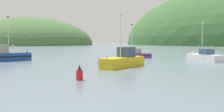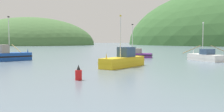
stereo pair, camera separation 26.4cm
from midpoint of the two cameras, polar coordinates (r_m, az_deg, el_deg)
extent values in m
ellipsoid|color=#2D562D|center=(245.31, 19.89, 2.52)|extent=(84.93, 67.95, 70.70)
ellipsoid|color=#47703D|center=(194.63, -17.98, 2.33)|extent=(92.05, 73.64, 39.25)
cube|color=white|center=(48.22, 19.60, -0.32)|extent=(4.99, 7.20, 1.13)
cube|color=white|center=(48.21, 19.60, -0.25)|extent=(5.04, 7.27, 0.20)
cone|color=white|center=(50.53, 17.21, 0.93)|extent=(0.27, 0.27, 0.70)
cube|color=#334C6B|center=(47.86, 19.95, 0.91)|extent=(2.52, 2.37, 0.98)
cylinder|color=silver|center=(48.66, 19.09, 3.60)|extent=(0.12, 0.12, 5.45)
cube|color=white|center=(48.76, 19.16, 6.94)|extent=(0.18, 0.34, 0.20)
cylinder|color=#997F4C|center=(46.15, 16.87, 1.41)|extent=(3.44, 1.67, 1.34)
cylinder|color=#997F4C|center=(50.24, 22.18, 1.46)|extent=(3.44, 1.67, 1.34)
cube|color=#19479E|center=(48.60, -21.82, -0.17)|extent=(6.92, 6.52, 1.41)
cube|color=black|center=(48.59, -21.82, -0.09)|extent=(6.99, 6.59, 0.25)
cone|color=#19479E|center=(49.61, -18.33, 1.19)|extent=(0.28, 0.28, 0.70)
cube|color=gray|center=(48.22, -23.04, 1.46)|extent=(2.53, 2.61, 1.44)
cylinder|color=silver|center=(48.49, -22.00, 4.26)|extent=(0.12, 0.12, 6.11)
cube|color=black|center=(48.65, -22.09, 8.01)|extent=(0.29, 0.26, 0.20)
cylinder|color=#997F4C|center=(51.73, -23.00, 1.76)|extent=(2.84, 3.21, 1.26)
cylinder|color=#997F4C|center=(45.34, -20.57, 1.60)|extent=(2.84, 3.21, 1.26)
cube|color=gold|center=(34.94, 2.20, -1.35)|extent=(6.20, 7.78, 1.34)
cube|color=gold|center=(34.94, 2.20, -1.24)|extent=(6.26, 7.86, 0.24)
cone|color=gold|center=(31.89, -1.43, 0.01)|extent=(0.28, 0.28, 0.70)
cube|color=#334C6B|center=(35.54, 2.94, 0.91)|extent=(2.59, 2.75, 1.36)
cylinder|color=silver|center=(34.34, 1.68, 4.18)|extent=(0.12, 0.12, 5.38)
cube|color=gold|center=(34.48, 1.69, 8.85)|extent=(0.23, 0.32, 0.20)
cube|color=#6B2D84|center=(53.57, 4.99, 0.14)|extent=(6.77, 3.57, 0.93)
cube|color=black|center=(53.57, 4.99, 0.19)|extent=(6.83, 3.60, 0.17)
cone|color=#6B2D84|center=(54.27, 1.91, 1.06)|extent=(0.25, 0.25, 0.70)
cube|color=gray|center=(53.45, 5.34, 1.16)|extent=(1.91, 1.96, 0.99)
cylinder|color=silver|center=(53.64, 4.24, 3.73)|extent=(0.12, 0.12, 5.77)
cube|color=black|center=(53.73, 4.25, 6.93)|extent=(0.35, 0.13, 0.20)
cylinder|color=red|center=(23.86, -7.47, -4.20)|extent=(0.62, 0.62, 0.91)
cone|color=black|center=(23.77, -7.49, -2.51)|extent=(0.37, 0.37, 0.50)
camera|label=1|loc=(0.13, -90.21, -0.01)|focal=41.55mm
camera|label=2|loc=(0.13, 89.79, 0.01)|focal=41.55mm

